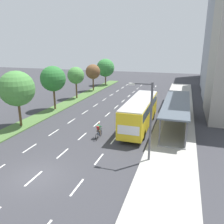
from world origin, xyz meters
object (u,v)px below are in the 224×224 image
object	(u,v)px
median_tree_second	(17,89)
median_tree_fifth	(93,72)
bus	(140,110)
median_tree_fourth	(76,76)
bus_shelter	(178,111)
streetlight	(149,117)
cyclist	(99,131)
median_tree_third	(53,79)
median_tree_farthest	(105,68)

from	to	relation	value
median_tree_second	median_tree_fifth	xyz separation A→B (m)	(-0.14, 23.07, -0.54)
bus	median_tree_fourth	world-z (taller)	median_tree_fourth
median_tree_fourth	median_tree_fifth	world-z (taller)	median_tree_fourth
median_tree_fifth	median_tree_second	bearing A→B (deg)	-89.65
bus_shelter	streetlight	world-z (taller)	streetlight
cyclist	median_tree_third	distance (m)	13.61
bus	median_tree_fourth	distance (m)	17.94
median_tree_third	bus	bearing A→B (deg)	-14.87
median_tree_third	streetlight	world-z (taller)	streetlight
bus_shelter	streetlight	size ratio (longest dim) A/B	2.14
median_tree_fifth	median_tree_farthest	size ratio (longest dim) A/B	0.88
bus_shelter	median_tree_farthest	distance (m)	30.84
cyclist	median_tree_fifth	world-z (taller)	median_tree_fifth
streetlight	cyclist	bearing A→B (deg)	149.18
bus	streetlight	size ratio (longest dim) A/B	1.74
bus	median_tree_second	size ratio (longest dim) A/B	1.74
bus	streetlight	distance (m)	8.39
median_tree_second	streetlight	bearing A→B (deg)	-13.66
median_tree_fourth	streetlight	world-z (taller)	streetlight
median_tree_farthest	median_tree_second	bearing A→B (deg)	-89.88
bus_shelter	median_tree_fourth	distance (m)	20.59
median_tree_fourth	streetlight	size ratio (longest dim) A/B	0.86
median_tree_third	streetlight	distance (m)	19.52
median_tree_third	cyclist	bearing A→B (deg)	-38.81
cyclist	median_tree_fifth	distance (m)	25.90
cyclist	median_tree_second	world-z (taller)	median_tree_second
bus_shelter	median_tree_farthest	xyz separation A→B (m)	(-17.88, 25.02, 2.32)
cyclist	median_tree_fifth	xyz separation A→B (m)	(-10.26, 23.56, 3.26)
median_tree_fourth	median_tree_fifth	distance (m)	7.69
bus_shelter	median_tree_fifth	bearing A→B (deg)	136.02
median_tree_third	median_tree_farthest	distance (m)	23.08
median_tree_third	bus_shelter	bearing A→B (deg)	-6.23
cyclist	median_tree_second	xyz separation A→B (m)	(-10.12, 0.49, 3.79)
cyclist	median_tree_fourth	xyz separation A→B (m)	(-10.36, 15.87, 3.40)
cyclist	streetlight	distance (m)	7.20
bus	median_tree_fifth	distance (m)	23.48
cyclist	median_tree_third	bearing A→B (deg)	141.19
median_tree_third	streetlight	bearing A→B (deg)	-36.16
median_tree_farthest	streetlight	xyz separation A→B (m)	(15.77, -34.58, -0.29)
median_tree_fourth	streetlight	xyz separation A→B (m)	(15.94, -19.20, -0.30)
cyclist	median_tree_second	distance (m)	10.82
median_tree_fourth	median_tree_farthest	world-z (taller)	median_tree_farthest
median_tree_farthest	bus_shelter	bearing A→B (deg)	-54.45
median_tree_fourth	median_tree_third	bearing A→B (deg)	-88.59
median_tree_second	median_tree_third	distance (m)	7.69
cyclist	median_tree_third	world-z (taller)	median_tree_third
median_tree_second	median_tree_fourth	xyz separation A→B (m)	(-0.23, 15.38, -0.39)
median_tree_fifth	cyclist	bearing A→B (deg)	-66.46
median_tree_second	median_tree_fifth	world-z (taller)	median_tree_second
bus_shelter	bus	xyz separation A→B (m)	(-4.28, -1.66, 0.20)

